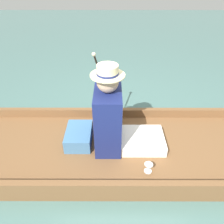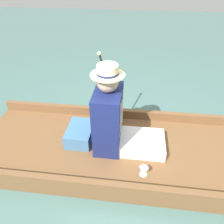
{
  "view_description": "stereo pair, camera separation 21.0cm",
  "coord_description": "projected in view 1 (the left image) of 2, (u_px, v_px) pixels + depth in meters",
  "views": [
    {
      "loc": [
        1.68,
        -0.19,
        1.75
      ],
      "look_at": [
        -0.04,
        -0.19,
        0.53
      ],
      "focal_mm": 35.0,
      "sensor_mm": 36.0,
      "label": 1
    },
    {
      "loc": [
        1.67,
        0.02,
        1.75
      ],
      "look_at": [
        -0.04,
        -0.19,
        0.53
      ],
      "focal_mm": 35.0,
      "sensor_mm": 36.0,
      "label": 2
    }
  ],
  "objects": [
    {
      "name": "teddy_bear",
      "position": [
        109.0,
        112.0,
        2.57
      ],
      "size": [
        0.24,
        0.14,
        0.34
      ],
      "color": "#9E754C",
      "rests_on": "punt_boat"
    },
    {
      "name": "wine_glass",
      "position": [
        148.0,
        166.0,
        2.01
      ],
      "size": [
        0.08,
        0.08,
        0.1
      ],
      "color": "silver",
      "rests_on": "punt_boat"
    },
    {
      "name": "seated_person",
      "position": [
        115.0,
        120.0,
        2.16
      ],
      "size": [
        0.43,
        0.74,
        0.91
      ],
      "rotation": [
        0.0,
        0.0,
        0.09
      ],
      "color": "white",
      "rests_on": "punt_boat"
    },
    {
      "name": "seat_cushion",
      "position": [
        79.0,
        136.0,
        2.34
      ],
      "size": [
        0.38,
        0.27,
        0.15
      ],
      "color": "teal",
      "rests_on": "punt_boat"
    },
    {
      "name": "punt_boat",
      "position": [
        130.0,
        149.0,
        2.35
      ],
      "size": [
        1.15,
        3.28,
        0.22
      ],
      "color": "brown",
      "rests_on": "ground_plane"
    },
    {
      "name": "walking_cane",
      "position": [
        103.0,
        84.0,
        2.42
      ],
      "size": [
        0.04,
        0.26,
        0.86
      ],
      "color": "black",
      "rests_on": "punt_boat"
    },
    {
      "name": "ground_plane",
      "position": [
        129.0,
        154.0,
        2.38
      ],
      "size": [
        16.0,
        16.0,
        0.0
      ],
      "primitive_type": "plane",
      "color": "#476B66"
    }
  ]
}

